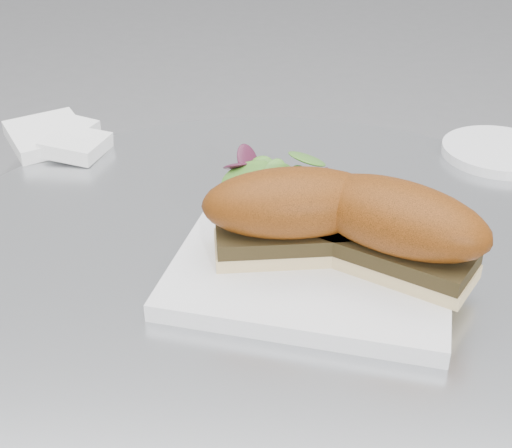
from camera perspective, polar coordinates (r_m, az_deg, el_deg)
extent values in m
cylinder|color=silver|center=(0.66, 1.32, -3.71)|extent=(0.70, 0.70, 0.02)
cube|color=white|center=(0.65, 4.86, -2.46)|extent=(0.28, 0.28, 0.02)
cube|color=#D6C286|center=(0.63, 2.89, -1.83)|extent=(0.14, 0.07, 0.01)
cube|color=black|center=(0.63, 2.92, -0.78)|extent=(0.14, 0.07, 0.01)
ellipsoid|color=#71310A|center=(0.61, 3.00, 1.71)|extent=(0.17, 0.09, 0.06)
cube|color=#D6C286|center=(0.62, 10.74, -2.98)|extent=(0.15, 0.12, 0.01)
cube|color=black|center=(0.62, 10.86, -1.94)|extent=(0.15, 0.12, 0.01)
ellipsoid|color=#71310A|center=(0.60, 11.14, 0.57)|extent=(0.18, 0.15, 0.06)
cylinder|color=white|center=(0.90, 18.88, 5.51)|extent=(0.13, 0.13, 0.01)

